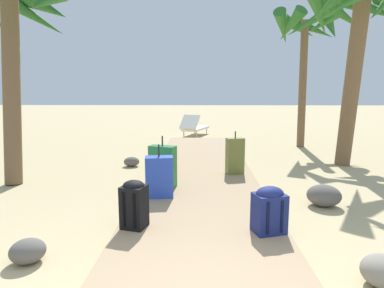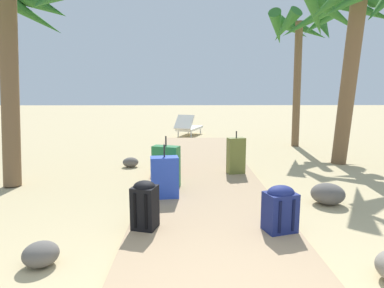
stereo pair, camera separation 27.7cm
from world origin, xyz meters
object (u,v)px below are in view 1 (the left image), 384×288
Objects in this scene: backpack_navy at (269,208)px; suitcase_olive at (235,156)px; backpack_black at (134,203)px; backpack_red at (162,160)px; lounge_chair at (194,127)px; palm_tree_far_right at (307,33)px; palm_tree_near_left at (9,17)px; suitcase_green at (163,166)px; suitcase_blue at (159,177)px; palm_tree_near_right at (355,23)px.

suitcase_olive reaches higher than backpack_navy.
backpack_red is at bearing 89.12° from backpack_black.
lounge_chair is (0.55, 8.32, -0.05)m from backpack_black.
palm_tree_far_right is (3.71, 3.62, 2.87)m from backpack_red.
palm_tree_near_left is 2.23× the size of lounge_chair.
palm_tree_near_left is (-2.67, 0.55, 2.47)m from suitcase_green.
suitcase_blue is at bearing -22.43° from palm_tree_near_left.
palm_tree_near_left is at bearing 150.10° from backpack_navy.
palm_tree_near_left is 7.29m from lounge_chair.
suitcase_green is 0.23× the size of palm_tree_near_left.
backpack_black is 0.14× the size of palm_tree_near_right.
suitcase_green is (-0.01, 0.56, 0.03)m from suitcase_blue.
backpack_red is (-0.11, 0.81, -0.08)m from suitcase_green.
suitcase_blue is 1.85m from backpack_navy.
suitcase_green is 6.65m from lounge_chair.
suitcase_blue is 0.48× the size of lounge_chair.
backpack_red is 5.85m from lounge_chair.
backpack_red is at bearing 5.85° from palm_tree_near_left.
suitcase_green reaches higher than suitcase_olive.
palm_tree_near_left is 7.38m from palm_tree_far_right.
suitcase_olive is at bearing 2.09° from backpack_red.
palm_tree_near_right is at bearing 14.90° from backpack_red.
backpack_navy is 0.13× the size of palm_tree_far_right.
backpack_red is 4.81m from palm_tree_near_right.
suitcase_olive is at bearing -158.50° from palm_tree_near_right.
palm_tree_far_right reaches higher than lounge_chair.
suitcase_blue is 5.17m from palm_tree_near_right.
palm_tree_near_left reaches higher than backpack_navy.
lounge_chair is at bearing 145.38° from palm_tree_far_right.
suitcase_green is 6.36m from palm_tree_far_right.
palm_tree_far_right reaches higher than palm_tree_near_right.
backpack_navy is 0.63× the size of suitcase_green.
backpack_navy is 0.14× the size of palm_tree_near_right.
backpack_black is 0.71× the size of suitcase_blue.
suitcase_green is 1.68× the size of backpack_red.
lounge_chair is (-0.87, 5.78, -0.10)m from suitcase_olive.
backpack_navy is at bearing -87.55° from suitcase_olive.
backpack_navy is at bearing -41.69° from suitcase_blue.
palm_tree_far_right is at bearing 56.92° from suitcase_olive.
suitcase_olive is at bearing 4.54° from palm_tree_near_left.
backpack_black reaches higher than backpack_navy.
backpack_navy is at bearing -123.19° from palm_tree_near_right.
palm_tree_far_right is 4.84m from lounge_chair.
suitcase_blue is 6.77m from palm_tree_far_right.
palm_tree_far_right is at bearing 70.42° from backpack_navy.
backpack_navy is 1.06× the size of backpack_red.
palm_tree_near_left reaches higher than suitcase_green.
backpack_black is 1.13× the size of backpack_red.
palm_tree_near_left reaches higher than suitcase_olive.
suitcase_green is (-1.28, -0.86, -0.00)m from suitcase_olive.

